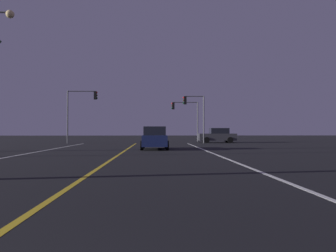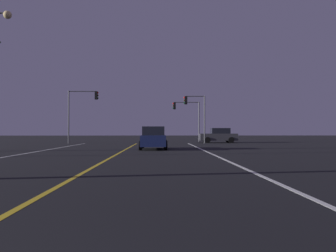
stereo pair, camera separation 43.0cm
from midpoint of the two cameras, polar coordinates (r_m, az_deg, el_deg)
The scene contains 7 objects.
lane_edge_right at distance 16.60m, azimuth 10.27°, elevation -5.56°, with size 0.16×42.83×0.01m, color silver.
lane_center_divider at distance 16.43m, azimuth -9.51°, elevation -5.61°, with size 0.16×42.83×0.01m, color gold.
car_ahead_far at distance 25.85m, azimuth -1.93°, elevation -2.04°, with size 2.02×4.30×1.70m.
car_crossing_side at distance 40.41m, azimuth 8.66°, elevation -1.58°, with size 4.30×2.02×1.70m.
traffic_light_near_right at distance 38.42m, azimuth 4.75°, elevation 2.94°, with size 2.39×0.36×5.27m.
traffic_light_near_left at distance 39.12m, azimuth -13.61°, elevation 3.48°, with size 3.34×0.36×5.79m.
traffic_light_far_right at distance 43.83m, azimuth 3.25°, elevation 2.35°, with size 3.42×0.36×5.05m.
Camera 2 is at (2.53, -0.79, 1.39)m, focal length 36.88 mm.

